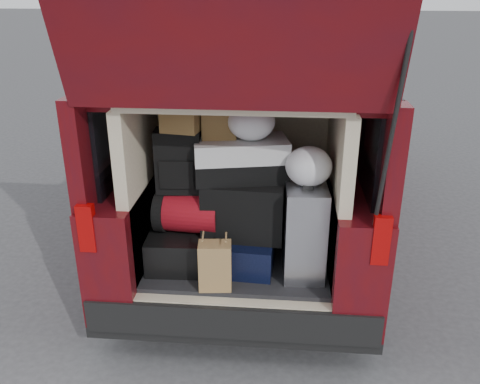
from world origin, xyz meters
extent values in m
plane|color=#38393B|center=(0.00, 0.00, 0.00)|extent=(80.00, 80.00, 0.00)
cylinder|color=black|center=(-0.82, 0.40, 0.32)|extent=(0.24, 0.64, 0.64)
cylinder|color=black|center=(0.82, 0.40, 0.32)|extent=(0.24, 0.64, 0.64)
cylinder|color=black|center=(-0.82, 3.70, 0.32)|extent=(0.24, 0.64, 0.64)
cylinder|color=black|center=(0.82, 3.70, 0.32)|extent=(0.24, 0.64, 0.64)
cube|color=black|center=(0.00, 2.08, 0.26)|extent=(1.90, 4.85, 0.08)
cube|color=#490C15|center=(-0.79, 2.08, 0.70)|extent=(0.33, 4.85, 0.80)
cube|color=#490C15|center=(0.79, 2.08, 0.70)|extent=(0.33, 4.85, 0.80)
cube|color=#490C15|center=(0.00, 2.08, 1.73)|extent=(1.82, 4.46, 0.10)
cube|color=black|center=(-0.88, 1.97, 1.44)|extent=(0.12, 4.25, 0.68)
cube|color=black|center=(0.88, 1.97, 1.44)|extent=(0.12, 4.25, 0.68)
cube|color=black|center=(0.00, -0.29, 0.40)|extent=(1.86, 0.16, 0.22)
cube|color=#990505|center=(-0.86, -0.33, 1.02)|extent=(0.10, 0.06, 0.30)
cube|color=#990505|center=(0.86, -0.33, 1.02)|extent=(0.10, 0.06, 0.30)
cube|color=black|center=(0.00, 0.28, 0.52)|extent=(1.24, 1.05, 0.06)
cube|color=beige|center=(-0.66, 0.28, 1.12)|extent=(0.08, 1.05, 1.15)
cube|color=beige|center=(0.66, 0.28, 1.12)|extent=(0.08, 1.05, 1.15)
cube|color=beige|center=(0.00, 0.83, 1.12)|extent=(1.34, 0.06, 1.15)
cube|color=beige|center=(0.00, 0.28, 1.73)|extent=(1.34, 1.05, 0.06)
cube|color=#490C15|center=(0.00, -0.46, 2.26)|extent=(1.75, 0.38, 1.02)
cylinder|color=black|center=(0.84, -0.40, 1.65)|extent=(0.02, 0.90, 0.76)
cube|color=black|center=(0.00, 0.28, 0.28)|extent=(1.24, 1.05, 0.55)
cube|color=black|center=(-0.39, 0.17, 0.67)|extent=(0.46, 0.61, 0.24)
cube|color=black|center=(0.05, 0.14, 0.66)|extent=(0.44, 0.52, 0.22)
cube|color=white|center=(0.45, 0.07, 0.87)|extent=(0.28, 0.43, 0.63)
cube|color=#A57C4A|center=(-0.12, -0.19, 0.71)|extent=(0.22, 0.15, 0.32)
cube|color=maroon|center=(-0.34, 0.14, 0.93)|extent=(0.45, 0.32, 0.28)
cube|color=black|center=(0.04, 0.15, 0.96)|extent=(0.56, 0.36, 0.39)
cube|color=black|center=(-0.40, 0.18, 1.28)|extent=(0.31, 0.20, 0.42)
cube|color=silver|center=(0.01, 0.21, 1.29)|extent=(0.66, 0.43, 0.27)
cube|color=brown|center=(-0.36, 0.16, 1.60)|extent=(0.26, 0.22, 0.21)
cube|color=brown|center=(-0.14, 0.25, 1.54)|extent=(0.25, 0.22, 0.22)
ellipsoid|color=silver|center=(0.08, 0.20, 1.55)|extent=(0.32, 0.30, 0.24)
ellipsoid|color=silver|center=(0.45, 0.07, 1.31)|extent=(0.30, 0.28, 0.25)
camera|label=1|loc=(0.28, -2.94, 2.40)|focal=38.00mm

